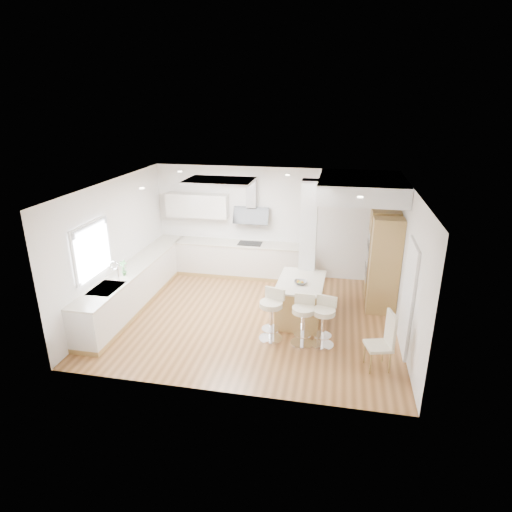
% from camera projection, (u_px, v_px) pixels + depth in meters
% --- Properties ---
extents(ground, '(6.00, 6.00, 0.00)m').
position_uv_depth(ground, '(252.00, 317.00, 9.07)').
color(ground, '#9D683A').
rests_on(ground, ground).
extents(ceiling, '(6.00, 5.00, 0.02)m').
position_uv_depth(ceiling, '(252.00, 317.00, 9.07)').
color(ceiling, silver).
rests_on(ceiling, ground).
extents(wall_back, '(6.00, 0.04, 2.80)m').
position_uv_depth(wall_back, '(272.00, 223.00, 10.89)').
color(wall_back, silver).
rests_on(wall_back, ground).
extents(wall_left, '(0.04, 5.00, 2.80)m').
position_uv_depth(wall_left, '(114.00, 246.00, 9.13)').
color(wall_left, silver).
rests_on(wall_left, ground).
extents(wall_right, '(0.04, 5.00, 2.80)m').
position_uv_depth(wall_right, '(408.00, 266.00, 8.05)').
color(wall_right, silver).
rests_on(wall_right, ground).
extents(skylight, '(4.10, 2.10, 0.06)m').
position_uv_depth(skylight, '(220.00, 181.00, 8.81)').
color(skylight, white).
rests_on(skylight, ground).
extents(window_left, '(0.06, 1.28, 1.07)m').
position_uv_depth(window_left, '(92.00, 247.00, 8.19)').
color(window_left, white).
rests_on(window_left, ground).
extents(doorway_right, '(0.05, 1.00, 2.10)m').
position_uv_depth(doorway_right, '(408.00, 299.00, 7.64)').
color(doorway_right, '#473F38').
rests_on(doorway_right, ground).
extents(counter_left, '(0.63, 4.50, 1.35)m').
position_uv_depth(counter_left, '(137.00, 283.00, 9.61)').
color(counter_left, '#AF8A4B').
rests_on(counter_left, ground).
extents(counter_back, '(3.62, 0.63, 2.50)m').
position_uv_depth(counter_back, '(235.00, 250.00, 11.05)').
color(counter_back, '#AF8A4B').
rests_on(counter_back, ground).
extents(pillar, '(0.35, 0.35, 2.80)m').
position_uv_depth(pillar, '(308.00, 244.00, 9.28)').
color(pillar, white).
rests_on(pillar, ground).
extents(soffit, '(1.78, 2.20, 0.40)m').
position_uv_depth(soffit, '(361.00, 187.00, 9.09)').
color(soffit, silver).
rests_on(soffit, ground).
extents(oven_column, '(0.63, 1.21, 2.10)m').
position_uv_depth(oven_column, '(383.00, 260.00, 9.36)').
color(oven_column, '#AF8A4B').
rests_on(oven_column, ground).
extents(peninsula, '(0.98, 1.44, 0.92)m').
position_uv_depth(peninsula, '(300.00, 299.00, 8.91)').
color(peninsula, '#AF8A4B').
rests_on(peninsula, ground).
extents(bar_stool_a, '(0.56, 0.56, 1.02)m').
position_uv_depth(bar_stool_a, '(271.00, 312.00, 8.08)').
color(bar_stool_a, white).
rests_on(bar_stool_a, ground).
extents(bar_stool_b, '(0.46, 0.46, 0.97)m').
position_uv_depth(bar_stool_b, '(303.00, 318.00, 7.93)').
color(bar_stool_b, white).
rests_on(bar_stool_b, ground).
extents(bar_stool_c, '(0.53, 0.53, 0.96)m').
position_uv_depth(bar_stool_c, '(324.00, 319.00, 7.88)').
color(bar_stool_c, white).
rests_on(bar_stool_c, ground).
extents(dining_chair, '(0.50, 0.50, 1.05)m').
position_uv_depth(dining_chair, '(384.00, 339.00, 7.19)').
color(dining_chair, beige).
rests_on(dining_chair, ground).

